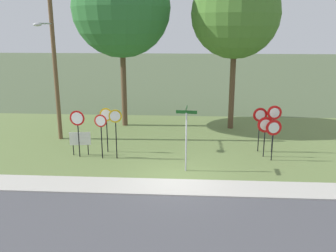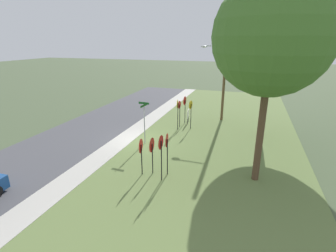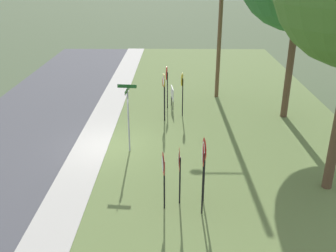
{
  "view_description": "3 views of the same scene",
  "coord_description": "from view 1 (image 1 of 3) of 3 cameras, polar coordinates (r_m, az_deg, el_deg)",
  "views": [
    {
      "loc": [
        0.61,
        -14.98,
        6.6
      ],
      "look_at": [
        -0.51,
        2.99,
        1.68
      ],
      "focal_mm": 38.85,
      "sensor_mm": 36.0,
      "label": 1
    },
    {
      "loc": [
        16.5,
        8.07,
        7.21
      ],
      "look_at": [
        -0.95,
        2.37,
        1.06
      ],
      "focal_mm": 27.24,
      "sensor_mm": 36.0,
      "label": 2
    },
    {
      "loc": [
        15.56,
        3.02,
        7.72
      ],
      "look_at": [
        0.44,
        2.76,
        1.25
      ],
      "focal_mm": 40.29,
      "sensor_mm": 36.0,
      "label": 3
    }
  ],
  "objects": [
    {
      "name": "ground_plane",
      "position": [
        16.39,
        1.14,
        -8.49
      ],
      "size": [
        160.0,
        160.0,
        0.0
      ],
      "primitive_type": "plane",
      "color": "#4C5B3D"
    },
    {
      "name": "road_asphalt",
      "position": [
        12.15,
        0.12,
        -17.61
      ],
      "size": [
        44.0,
        6.4,
        0.01
      ],
      "primitive_type": "cube",
      "color": "#4C4C51",
      "rests_on": "ground_plane"
    },
    {
      "name": "sidewalk_strip",
      "position": [
        15.64,
        1.01,
        -9.56
      ],
      "size": [
        44.0,
        1.6,
        0.06
      ],
      "primitive_type": "cube",
      "color": "#BCB7AD",
      "rests_on": "ground_plane"
    },
    {
      "name": "grass_median",
      "position": [
        22.0,
        1.81,
        -2.14
      ],
      "size": [
        44.0,
        12.0,
        0.04
      ],
      "primitive_type": "cube",
      "color": "olive",
      "rests_on": "ground_plane"
    },
    {
      "name": "stop_sign_near_left",
      "position": [
        18.66,
        -10.49,
        -0.18
      ],
      "size": [
        0.65,
        0.11,
        2.33
      ],
      "rotation": [
        0.0,
        0.0,
        -0.1
      ],
      "color": "black",
      "rests_on": "grass_median"
    },
    {
      "name": "stop_sign_near_right",
      "position": [
        18.48,
        -8.23,
        0.38
      ],
      "size": [
        0.67,
        0.13,
        2.58
      ],
      "rotation": [
        0.0,
        0.0,
        0.14
      ],
      "color": "black",
      "rests_on": "grass_median"
    },
    {
      "name": "stop_sign_far_left",
      "position": [
        19.09,
        -14.01,
        0.41
      ],
      "size": [
        0.78,
        0.11,
        2.48
      ],
      "rotation": [
        0.0,
        0.0,
        -0.08
      ],
      "color": "black",
      "rests_on": "grass_median"
    },
    {
      "name": "stop_sign_far_center",
      "position": [
        19.55,
        -9.65,
        0.89
      ],
      "size": [
        0.71,
        0.14,
        2.45
      ],
      "rotation": [
        0.0,
        0.0,
        -0.15
      ],
      "color": "black",
      "rests_on": "grass_median"
    },
    {
      "name": "yield_sign_near_left",
      "position": [
        19.95,
        14.23,
        1.05
      ],
      "size": [
        0.76,
        0.12,
        2.44
      ],
      "rotation": [
        0.0,
        0.0,
        0.1
      ],
      "color": "black",
      "rests_on": "grass_median"
    },
    {
      "name": "yield_sign_near_right",
      "position": [
        19.25,
        15.03,
        -0.26
      ],
      "size": [
        0.83,
        0.1,
        2.14
      ],
      "rotation": [
        0.0,
        0.0,
        0.02
      ],
      "color": "black",
      "rests_on": "grass_median"
    },
    {
      "name": "yield_sign_far_left",
      "position": [
        19.98,
        16.31,
        1.27
      ],
      "size": [
        0.76,
        0.1,
        2.59
      ],
      "rotation": [
        0.0,
        0.0,
        -0.01
      ],
      "color": "black",
      "rests_on": "grass_median"
    },
    {
      "name": "yield_sign_far_right",
      "position": [
        18.82,
        16.24,
        -0.72
      ],
      "size": [
        0.81,
        0.14,
        2.14
      ],
      "rotation": [
        0.0,
        0.0,
        0.13
      ],
      "color": "black",
      "rests_on": "grass_median"
    },
    {
      "name": "street_name_post",
      "position": [
        16.71,
        2.87,
        -1.19
      ],
      "size": [
        0.96,
        0.82,
        3.09
      ],
      "rotation": [
        0.0,
        0.0,
        -0.08
      ],
      "color": "#9EA0A8",
      "rests_on": "grass_median"
    },
    {
      "name": "utility_pole",
      "position": [
        22.03,
        -17.57,
        10.61
      ],
      "size": [
        2.1,
        2.38,
        9.36
      ],
      "color": "brown",
      "rests_on": "grass_median"
    },
    {
      "name": "notice_board",
      "position": [
        19.64,
        -13.62,
        -2.12
      ],
      "size": [
        1.1,
        0.17,
        1.25
      ],
      "rotation": [
        0.0,
        0.0,
        0.12
      ],
      "color": "black",
      "rests_on": "grass_median"
    },
    {
      "name": "oak_tree_left",
      "position": [
        24.49,
        -7.34,
        17.9
      ],
      "size": [
        6.3,
        6.3,
        10.9
      ],
      "color": "brown",
      "rests_on": "grass_median"
    },
    {
      "name": "oak_tree_right",
      "position": [
        23.92,
        10.55,
        16.87
      ],
      "size": [
        5.53,
        5.53,
        10.11
      ],
      "color": "brown",
      "rests_on": "grass_median"
    }
  ]
}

